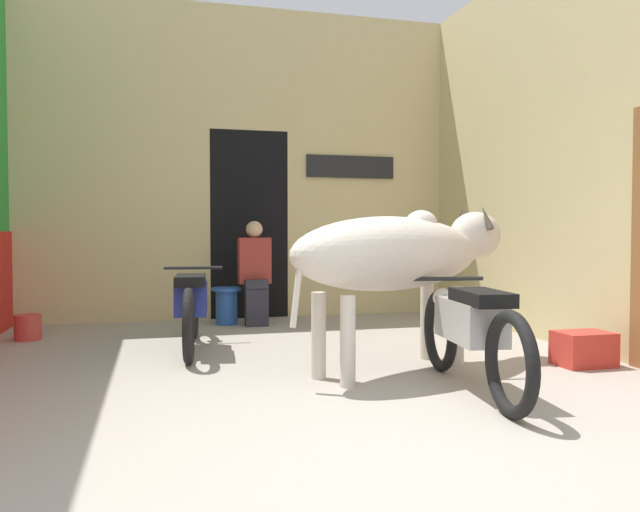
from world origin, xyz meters
name	(u,v)px	position (x,y,z in m)	size (l,w,h in m)	color
ground_plane	(382,454)	(0.00, 0.00, 0.00)	(30.00, 30.00, 0.00)	#9E9389
wall_back_with_doorway	(242,183)	(0.03, 5.30, 1.74)	(5.44, 0.93, 3.95)	#D1BC84
wall_right_with_door	(563,145)	(2.81, 2.49, 1.95)	(0.22, 5.07, 3.95)	#D1BC84
cow	(403,254)	(0.83, 1.76, 0.93)	(2.27, 1.34, 1.34)	beige
motorcycle_near	(470,329)	(1.02, 1.00, 0.43)	(0.58, 1.90, 0.76)	black
motorcycle_far	(192,304)	(-0.76, 3.03, 0.43)	(0.58, 1.92, 0.75)	black
shopkeeper_seated	(255,270)	(0.06, 4.45, 0.65)	(0.38, 0.33, 1.23)	#282833
plastic_stool	(227,305)	(-0.26, 4.58, 0.23)	(0.37, 0.37, 0.44)	#2856B2
crate	(584,349)	(2.31, 1.50, 0.14)	(0.44, 0.32, 0.28)	red
bucket	(28,327)	(-2.34, 4.00, 0.13)	(0.26, 0.26, 0.26)	#C63D33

